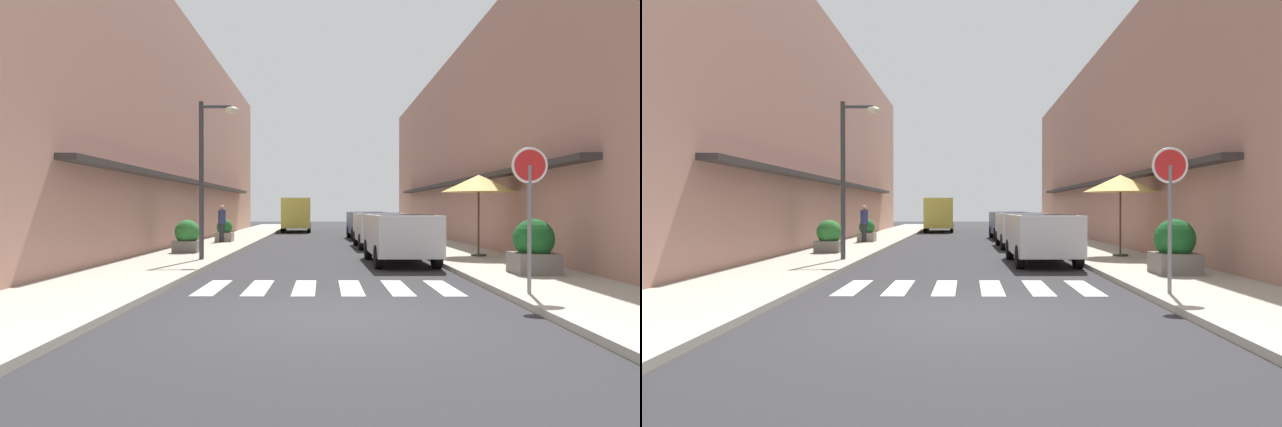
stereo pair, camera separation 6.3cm
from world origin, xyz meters
TOP-DOWN VIEW (x-y plane):
  - ground_plane at (0.00, 15.91)m, footprint 87.51×87.51m
  - sidewalk_left at (-4.65, 15.91)m, footprint 2.85×55.69m
  - sidewalk_right at (4.65, 15.91)m, footprint 2.85×55.69m
  - building_row_left at (-8.57, 16.90)m, footprint 5.50×37.80m
  - building_row_right at (8.57, 16.90)m, footprint 5.50×37.80m
  - crosswalk at (-0.00, 2.81)m, footprint 5.20×2.20m
  - parked_car_near at (2.17, 7.74)m, footprint 1.87×4.21m
  - parked_car_mid at (2.17, 14.33)m, footprint 1.87×4.11m
  - parked_car_far at (2.17, 20.54)m, footprint 1.95×3.98m
  - delivery_van at (-2.02, 29.93)m, footprint 2.14×5.46m
  - round_street_sign at (3.60, 1.41)m, footprint 0.65×0.07m
  - street_lamp at (-3.54, 7.84)m, footprint 1.19×0.28m
  - cafe_umbrella at (4.88, 9.03)m, footprint 2.35×2.35m
  - planter_corner at (4.81, 4.31)m, footprint 0.97×0.97m
  - planter_midblock at (-4.82, 10.40)m, footprint 0.86×0.86m
  - planter_far at (-4.65, 16.49)m, footprint 0.77×0.77m
  - pedestrian_walking_near at (-4.71, 16.17)m, footprint 0.34×0.34m

SIDE VIEW (x-z plane):
  - ground_plane at x=0.00m, z-range 0.00..0.00m
  - crosswalk at x=0.00m, z-range 0.00..0.01m
  - sidewalk_left at x=-4.65m, z-range 0.00..0.12m
  - sidewalk_right at x=4.65m, z-range 0.00..0.12m
  - planter_far at x=-4.65m, z-range 0.09..1.12m
  - planter_midblock at x=-4.82m, z-range 0.09..1.22m
  - planter_corner at x=4.81m, z-range 0.09..1.37m
  - parked_car_far at x=2.17m, z-range 0.18..1.65m
  - parked_car_mid at x=2.17m, z-range 0.19..1.66m
  - parked_car_near at x=2.17m, z-range 0.19..1.66m
  - pedestrian_walking_near at x=-4.71m, z-range 0.16..1.83m
  - delivery_van at x=-2.02m, z-range 0.22..2.59m
  - round_street_sign at x=3.60m, z-range 0.82..3.43m
  - cafe_umbrella at x=4.88m, z-range 1.13..3.73m
  - street_lamp at x=-3.54m, z-range 0.69..5.40m
  - building_row_right at x=8.57m, z-range 0.00..9.02m
  - building_row_left at x=-8.57m, z-range 0.00..9.99m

